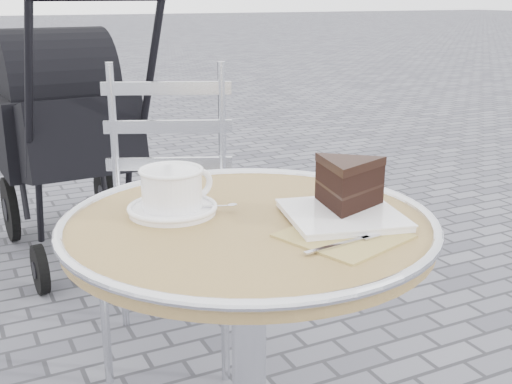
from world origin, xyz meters
name	(u,v)px	position (x,y,z in m)	size (l,w,h in m)	color
cafe_table	(249,298)	(0.00, 0.00, 0.57)	(0.72, 0.72, 0.74)	silver
cappuccino_set	(173,193)	(-0.11, 0.11, 0.77)	(0.20, 0.17, 0.09)	white
cake_plate_set	(346,191)	(0.18, -0.06, 0.78)	(0.30, 0.32, 0.11)	tan
bistro_chair	(168,176)	(0.13, 0.88, 0.58)	(0.55, 0.55, 0.94)	silver
baby_stroller	(66,140)	(-0.02, 1.86, 0.52)	(0.57, 1.13, 1.16)	black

